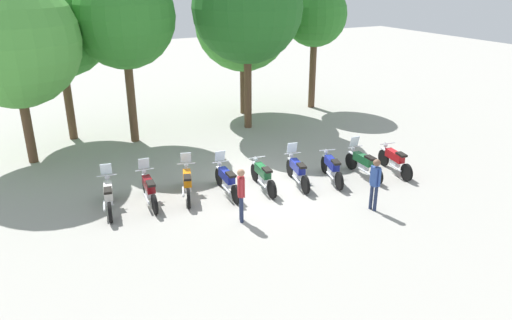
{
  "coord_description": "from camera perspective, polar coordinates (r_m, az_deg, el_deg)",
  "views": [
    {
      "loc": [
        -7.22,
        -13.51,
        7.1
      ],
      "look_at": [
        0.0,
        0.5,
        0.9
      ],
      "focal_mm": 33.73,
      "sensor_mm": 36.0,
      "label": 1
    }
  ],
  "objects": [
    {
      "name": "person_0",
      "position": [
        15.46,
        13.94,
        -2.38
      ],
      "size": [
        0.26,
        0.41,
        1.73
      ],
      "rotation": [
        0.0,
        0.0,
        3.32
      ],
      "color": "#232D4C",
      "rests_on": "ground_plane"
    },
    {
      "name": "motorcycle_5",
      "position": [
        17.09,
        4.92,
        -1.26
      ],
      "size": [
        0.75,
        2.16,
        1.37
      ],
      "rotation": [
        0.0,
        0.0,
        1.37
      ],
      "color": "black",
      "rests_on": "ground_plane"
    },
    {
      "name": "motorcycle_3",
      "position": [
        16.33,
        -3.49,
        -2.34
      ],
      "size": [
        0.62,
        2.19,
        1.37
      ],
      "rotation": [
        0.0,
        0.0,
        1.52
      ],
      "color": "black",
      "rests_on": "ground_plane"
    },
    {
      "name": "tree_2",
      "position": [
        21.2,
        -15.46,
        16.01
      ],
      "size": [
        4.26,
        4.26,
        7.5
      ],
      "color": "brown",
      "rests_on": "ground_plane"
    },
    {
      "name": "tree_0",
      "position": [
        20.1,
        -26.95,
        12.4
      ],
      "size": [
        4.9,
        4.9,
        7.17
      ],
      "color": "brown",
      "rests_on": "ground_plane"
    },
    {
      "name": "tree_3",
      "position": [
        22.52,
        -1.04,
        17.63
      ],
      "size": [
        5.0,
        5.0,
        8.11
      ],
      "color": "brown",
      "rests_on": "ground_plane"
    },
    {
      "name": "motorcycle_6",
      "position": [
        17.54,
        8.96,
        -0.89
      ],
      "size": [
        0.84,
        2.13,
        0.99
      ],
      "rotation": [
        0.0,
        0.0,
        1.29
      ],
      "color": "black",
      "rests_on": "ground_plane"
    },
    {
      "name": "motorcycle_4",
      "position": [
        16.67,
        0.81,
        -1.84
      ],
      "size": [
        0.64,
        2.19,
        0.99
      ],
      "rotation": [
        0.0,
        0.0,
        1.47
      ],
      "color": "black",
      "rests_on": "ground_plane"
    },
    {
      "name": "motorcycle_2",
      "position": [
        16.26,
        -8.14,
        -2.63
      ],
      "size": [
        0.87,
        2.12,
        1.37
      ],
      "rotation": [
        0.0,
        0.0,
        1.26
      ],
      "color": "black",
      "rests_on": "ground_plane"
    },
    {
      "name": "motorcycle_0",
      "position": [
        15.89,
        -17.07,
        -4.02
      ],
      "size": [
        0.72,
        2.17,
        1.37
      ],
      "rotation": [
        0.0,
        0.0,
        1.4
      ],
      "color": "black",
      "rests_on": "ground_plane"
    },
    {
      "name": "ground_plane",
      "position": [
        16.88,
        0.78,
        -3.4
      ],
      "size": [
        80.0,
        80.0,
        0.0
      ],
      "primitive_type": "plane",
      "color": "#9E9B93"
    },
    {
      "name": "motorcycle_7",
      "position": [
        18.13,
        12.58,
        -0.35
      ],
      "size": [
        0.62,
        2.19,
        1.37
      ],
      "rotation": [
        0.0,
        0.0,
        1.52
      ],
      "color": "black",
      "rests_on": "ground_plane"
    },
    {
      "name": "tree_5",
      "position": [
        26.46,
        7.01,
        16.69
      ],
      "size": [
        3.37,
        3.37,
        6.69
      ],
      "color": "brown",
      "rests_on": "ground_plane"
    },
    {
      "name": "tree_4",
      "position": [
        25.11,
        -1.56,
        15.95
      ],
      "size": [
        4.85,
        4.85,
        7.12
      ],
      "color": "brown",
      "rests_on": "ground_plane"
    },
    {
      "name": "person_1",
      "position": [
        14.33,
        -1.78,
        -3.71
      ],
      "size": [
        0.29,
        0.4,
        1.71
      ],
      "rotation": [
        0.0,
        0.0,
        2.82
      ],
      "color": "#232D4C",
      "rests_on": "ground_plane"
    },
    {
      "name": "motorcycle_1",
      "position": [
        16.03,
        -12.58,
        -3.33
      ],
      "size": [
        0.62,
        2.19,
        1.37
      ],
      "rotation": [
        0.0,
        0.0,
        1.5
      ],
      "color": "black",
      "rests_on": "ground_plane"
    },
    {
      "name": "tree_1",
      "position": [
        22.45,
        -22.51,
        14.72
      ],
      "size": [
        4.51,
        4.51,
        7.33
      ],
      "color": "brown",
      "rests_on": "ground_plane"
    },
    {
      "name": "motorcycle_8",
      "position": [
        18.76,
        16.12,
        -0.0
      ],
      "size": [
        0.71,
        2.18,
        0.99
      ],
      "rotation": [
        0.0,
        0.0,
        1.4
      ],
      "color": "black",
      "rests_on": "ground_plane"
    }
  ]
}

